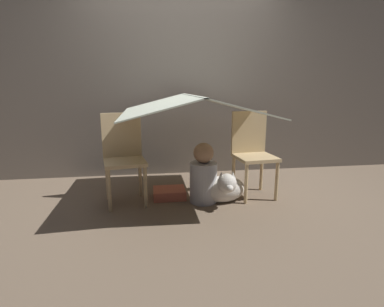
# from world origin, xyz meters

# --- Properties ---
(ground_plane) EXTENTS (8.80, 8.80, 0.00)m
(ground_plane) POSITION_xyz_m (0.00, 0.00, 0.00)
(ground_plane) COLOR #7A6651
(wall_back) EXTENTS (7.00, 0.05, 2.50)m
(wall_back) POSITION_xyz_m (0.00, 1.13, 1.25)
(wall_back) COLOR #6B6056
(wall_back) RESTS_ON ground_plane
(chair_left) EXTENTS (0.46, 0.46, 0.91)m
(chair_left) POSITION_xyz_m (-0.69, 0.16, 0.50)
(chair_left) COLOR #D1B27F
(chair_left) RESTS_ON ground_plane
(chair_right) EXTENTS (0.44, 0.44, 0.91)m
(chair_right) POSITION_xyz_m (0.67, 0.16, 0.50)
(chair_right) COLOR #D1B27F
(chair_right) RESTS_ON ground_plane
(sheet_canopy) EXTENTS (1.36, 1.50, 0.18)m
(sheet_canopy) POSITION_xyz_m (0.00, 0.08, 1.00)
(sheet_canopy) COLOR silver
(person_front) EXTENTS (0.28, 0.28, 0.62)m
(person_front) POSITION_xyz_m (0.11, 0.01, 0.27)
(person_front) COLOR #B2B2B7
(person_front) RESTS_ON ground_plane
(dog) EXTENTS (0.47, 0.44, 0.38)m
(dog) POSITION_xyz_m (0.30, -0.05, 0.16)
(dog) COLOR silver
(dog) RESTS_ON ground_plane
(floor_cushion) EXTENTS (0.34, 0.27, 0.10)m
(floor_cushion) POSITION_xyz_m (-0.23, 0.17, 0.05)
(floor_cushion) COLOR #CC664C
(floor_cushion) RESTS_ON ground_plane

